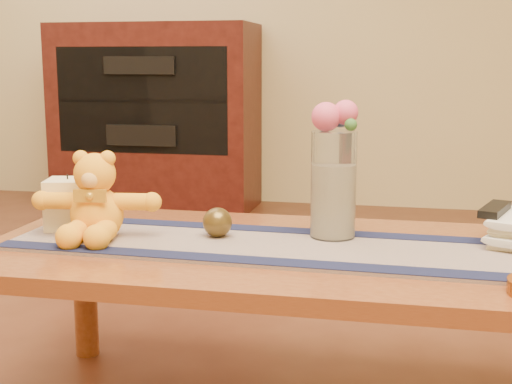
% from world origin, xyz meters
% --- Properties ---
extents(coffee_table_top, '(1.40, 0.70, 0.04)m').
position_xyz_m(coffee_table_top, '(0.00, 0.00, 0.43)').
color(coffee_table_top, brown).
rests_on(coffee_table_top, floor).
extents(table_leg_bl, '(0.07, 0.07, 0.41)m').
position_xyz_m(table_leg_bl, '(-0.64, 0.29, 0.21)').
color(table_leg_bl, brown).
rests_on(table_leg_bl, floor).
extents(persian_runner, '(1.21, 0.38, 0.01)m').
position_xyz_m(persian_runner, '(-0.04, -0.01, 0.45)').
color(persian_runner, '#1B1F4D').
rests_on(persian_runner, coffee_table_top).
extents(runner_border_near, '(1.20, 0.09, 0.00)m').
position_xyz_m(runner_border_near, '(-0.04, -0.16, 0.46)').
color(runner_border_near, '#121737').
rests_on(runner_border_near, persian_runner).
extents(runner_border_far, '(1.20, 0.09, 0.00)m').
position_xyz_m(runner_border_far, '(-0.03, 0.13, 0.46)').
color(runner_border_far, '#121737').
rests_on(runner_border_far, persian_runner).
extents(teddy_bear, '(0.33, 0.28, 0.20)m').
position_xyz_m(teddy_bear, '(-0.44, -0.02, 0.56)').
color(teddy_bear, '#FFA820').
rests_on(teddy_bear, persian_runner).
extents(pillar_candle, '(0.13, 0.13, 0.13)m').
position_xyz_m(pillar_candle, '(-0.55, 0.04, 0.52)').
color(pillar_candle, '#F5E6B5').
rests_on(pillar_candle, persian_runner).
extents(candle_wick, '(0.00, 0.00, 0.01)m').
position_xyz_m(candle_wick, '(-0.55, 0.04, 0.59)').
color(candle_wick, black).
rests_on(candle_wick, pillar_candle).
extents(glass_vase, '(0.11, 0.11, 0.26)m').
position_xyz_m(glass_vase, '(0.12, 0.09, 0.59)').
color(glass_vase, silver).
rests_on(glass_vase, persian_runner).
extents(potpourri_fill, '(0.09, 0.09, 0.18)m').
position_xyz_m(potpourri_fill, '(0.12, 0.09, 0.55)').
color(potpourri_fill, beige).
rests_on(potpourri_fill, glass_vase).
extents(rose_left, '(0.07, 0.07, 0.07)m').
position_xyz_m(rose_left, '(0.10, 0.08, 0.75)').
color(rose_left, '#D94C78').
rests_on(rose_left, glass_vase).
extents(rose_right, '(0.06, 0.06, 0.06)m').
position_xyz_m(rose_right, '(0.15, 0.10, 0.76)').
color(rose_right, '#D94C78').
rests_on(rose_right, glass_vase).
extents(blue_flower_back, '(0.04, 0.04, 0.04)m').
position_xyz_m(blue_flower_back, '(0.13, 0.13, 0.75)').
color(blue_flower_back, '#4C62A5').
rests_on(blue_flower_back, glass_vase).
extents(blue_flower_side, '(0.04, 0.04, 0.04)m').
position_xyz_m(blue_flower_side, '(0.09, 0.11, 0.74)').
color(blue_flower_side, '#4C62A5').
rests_on(blue_flower_side, glass_vase).
extents(leaf_sprig, '(0.03, 0.03, 0.03)m').
position_xyz_m(leaf_sprig, '(0.16, 0.07, 0.74)').
color(leaf_sprig, '#33662D').
rests_on(leaf_sprig, glass_vase).
extents(bronze_ball, '(0.08, 0.08, 0.07)m').
position_xyz_m(bronze_ball, '(-0.15, 0.03, 0.49)').
color(bronze_ball, '#4D3C19').
rests_on(bronze_ball, persian_runner).
extents(book_bottom, '(0.22, 0.26, 0.02)m').
position_xyz_m(book_bottom, '(0.51, 0.15, 0.46)').
color(book_bottom, beige).
rests_on(book_bottom, coffee_table_top).
extents(book_lower, '(0.24, 0.27, 0.02)m').
position_xyz_m(book_lower, '(0.51, 0.14, 0.48)').
color(book_lower, beige).
rests_on(book_lower, book_bottom).
extents(book_upper, '(0.21, 0.25, 0.02)m').
position_xyz_m(book_upper, '(0.50, 0.15, 0.50)').
color(book_upper, beige).
rests_on(book_upper, book_lower).
extents(book_top, '(0.23, 0.27, 0.02)m').
position_xyz_m(book_top, '(0.51, 0.14, 0.52)').
color(book_top, beige).
rests_on(book_top, book_upper).
extents(tv_remote, '(0.09, 0.17, 0.02)m').
position_xyz_m(tv_remote, '(0.50, 0.14, 0.54)').
color(tv_remote, black).
rests_on(tv_remote, book_top).
extents(media_cabinet, '(1.20, 0.50, 1.10)m').
position_xyz_m(media_cabinet, '(-1.20, 2.48, 0.55)').
color(media_cabinet, black).
rests_on(media_cabinet, floor).
extents(cabinet_cavity, '(1.02, 0.03, 0.61)m').
position_xyz_m(cabinet_cavity, '(-1.20, 2.25, 0.66)').
color(cabinet_cavity, black).
rests_on(cabinet_cavity, media_cabinet).
extents(cabinet_shelf, '(1.02, 0.20, 0.02)m').
position_xyz_m(cabinet_shelf, '(-1.20, 2.33, 0.66)').
color(cabinet_shelf, black).
rests_on(cabinet_shelf, media_cabinet).
extents(stereo_upper, '(0.42, 0.28, 0.10)m').
position_xyz_m(stereo_upper, '(-1.20, 2.35, 0.86)').
color(stereo_upper, black).
rests_on(stereo_upper, media_cabinet).
extents(stereo_lower, '(0.42, 0.28, 0.12)m').
position_xyz_m(stereo_lower, '(-1.20, 2.35, 0.46)').
color(stereo_lower, black).
rests_on(stereo_lower, media_cabinet).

